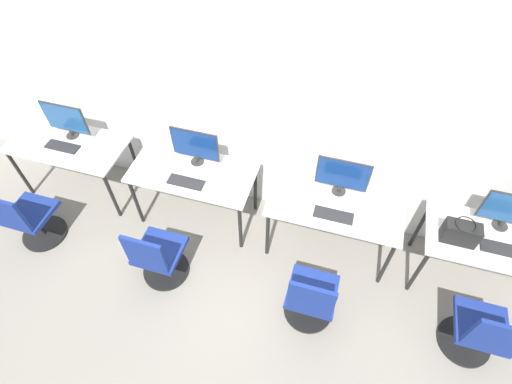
{
  "coord_description": "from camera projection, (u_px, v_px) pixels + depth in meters",
  "views": [
    {
      "loc": [
        0.68,
        -2.16,
        3.78
      ],
      "look_at": [
        0.0,
        0.13,
        0.89
      ],
      "focal_mm": 28.0,
      "sensor_mm": 36.0,
      "label": 1
    }
  ],
  "objects": [
    {
      "name": "handbag",
      "position": [
        461.0,
        233.0,
        3.5
      ],
      "size": [
        0.3,
        0.18,
        0.25
      ],
      "color": "black",
      "rests_on": "desk_far_right"
    },
    {
      "name": "monitor_left",
      "position": [
        195.0,
        146.0,
        4.03
      ],
      "size": [
        0.51,
        0.14,
        0.43
      ],
      "color": "#2D2D2D",
      "rests_on": "desk_left"
    },
    {
      "name": "mouse_left",
      "position": [
        211.0,
        188.0,
        3.95
      ],
      "size": [
        0.06,
        0.09,
        0.03
      ],
      "color": "silver",
      "rests_on": "desk_left"
    },
    {
      "name": "desk_far_left",
      "position": [
        69.0,
        148.0,
        4.45
      ],
      "size": [
        1.3,
        0.65,
        0.74
      ],
      "color": "silver",
      "rests_on": "ground_plane"
    },
    {
      "name": "mouse_right",
      "position": [
        362.0,
        221.0,
        3.7
      ],
      "size": [
        0.06,
        0.09,
        0.03
      ],
      "color": "silver",
      "rests_on": "desk_right"
    },
    {
      "name": "ground_plane",
      "position": [
        253.0,
        253.0,
        4.36
      ],
      "size": [
        20.0,
        20.0,
        0.0
      ],
      "primitive_type": "plane",
      "color": "gray"
    },
    {
      "name": "desk_far_right",
      "position": [
        497.0,
        246.0,
        3.64
      ],
      "size": [
        1.3,
        0.65,
        0.74
      ],
      "color": "silver",
      "rests_on": "ground_plane"
    },
    {
      "name": "office_chair_far_left",
      "position": [
        29.0,
        220.0,
        4.21
      ],
      "size": [
        0.48,
        0.48,
        0.87
      ],
      "color": "black",
      "rests_on": "ground_plane"
    },
    {
      "name": "keyboard_far_right",
      "position": [
        502.0,
        249.0,
        3.51
      ],
      "size": [
        0.37,
        0.13,
        0.02
      ],
      "color": "#262628",
      "rests_on": "desk_far_right"
    },
    {
      "name": "desk_right",
      "position": [
        335.0,
        209.0,
        3.91
      ],
      "size": [
        1.3,
        0.65,
        0.74
      ],
      "color": "silver",
      "rests_on": "ground_plane"
    },
    {
      "name": "keyboard_right",
      "position": [
        333.0,
        215.0,
        3.75
      ],
      "size": [
        0.37,
        0.13,
        0.02
      ],
      "color": "#262628",
      "rests_on": "desk_right"
    },
    {
      "name": "keyboard_left",
      "position": [
        186.0,
        182.0,
        4.01
      ],
      "size": [
        0.37,
        0.13,
        0.02
      ],
      "color": "#262628",
      "rests_on": "desk_left"
    },
    {
      "name": "wall_back",
      "position": [
        276.0,
        107.0,
        3.75
      ],
      "size": [
        12.0,
        0.05,
        2.8
      ],
      "color": "silver",
      "rests_on": "ground_plane"
    },
    {
      "name": "monitor_far_right",
      "position": [
        512.0,
        211.0,
        3.51
      ],
      "size": [
        0.51,
        0.14,
        0.43
      ],
      "color": "#2D2D2D",
      "rests_on": "desk_far_right"
    },
    {
      "name": "mouse_far_left",
      "position": [
        85.0,
        151.0,
        4.29
      ],
      "size": [
        0.06,
        0.09,
        0.03
      ],
      "color": "silver",
      "rests_on": "desk_far_left"
    },
    {
      "name": "desk_left",
      "position": [
        193.0,
        177.0,
        4.18
      ],
      "size": [
        1.3,
        0.65,
        0.74
      ],
      "color": "silver",
      "rests_on": "ground_plane"
    },
    {
      "name": "office_chair_left",
      "position": [
        158.0,
        258.0,
        3.92
      ],
      "size": [
        0.48,
        0.48,
        0.87
      ],
      "color": "black",
      "rests_on": "ground_plane"
    },
    {
      "name": "keyboard_far_left",
      "position": [
        63.0,
        147.0,
        4.34
      ],
      "size": [
        0.37,
        0.13,
        0.02
      ],
      "color": "#262628",
      "rests_on": "desk_far_left"
    },
    {
      "name": "monitor_far_left",
      "position": [
        65.0,
        119.0,
        4.29
      ],
      "size": [
        0.51,
        0.14,
        0.43
      ],
      "color": "#2D2D2D",
      "rests_on": "desk_far_left"
    },
    {
      "name": "office_chair_right",
      "position": [
        310.0,
        300.0,
        3.64
      ],
      "size": [
        0.48,
        0.48,
        0.87
      ],
      "color": "black",
      "rests_on": "ground_plane"
    },
    {
      "name": "monitor_right",
      "position": [
        342.0,
        175.0,
        3.77
      ],
      "size": [
        0.51,
        0.14,
        0.43
      ],
      "color": "#2D2D2D",
      "rests_on": "desk_right"
    },
    {
      "name": "office_chair_far_right",
      "position": [
        479.0,
        334.0,
        3.44
      ],
      "size": [
        0.48,
        0.48,
        0.87
      ],
      "color": "black",
      "rests_on": "ground_plane"
    }
  ]
}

